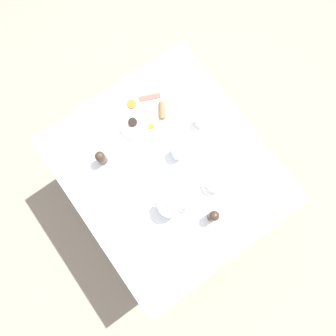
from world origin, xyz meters
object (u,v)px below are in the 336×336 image
(pepper_grinder, at_px, (213,216))
(knife_by_plate, at_px, (109,210))
(fork_by_plate, at_px, (236,153))
(water_glass_tall, at_px, (179,152))
(breakfast_plate, at_px, (146,113))
(napkin_folded, at_px, (137,169))
(salt_grinder, at_px, (101,158))
(teapot_near, at_px, (170,206))
(creamer_jug, at_px, (201,121))
(teacup_with_saucer_left, at_px, (215,183))

(pepper_grinder, height_order, knife_by_plate, pepper_grinder)
(fork_by_plate, bearing_deg, water_glass_tall, 55.14)
(breakfast_plate, distance_m, pepper_grinder, 0.61)
(napkin_folded, bearing_deg, salt_grinder, 38.69)
(water_glass_tall, bearing_deg, salt_grinder, 59.51)
(teapot_near, height_order, pepper_grinder, teapot_near)
(teapot_near, xyz_separation_m, salt_grinder, (0.38, 0.13, 0.01))
(breakfast_plate, bearing_deg, fork_by_plate, -150.49)
(creamer_jug, xyz_separation_m, knife_by_plate, (-0.09, 0.61, -0.03))
(teacup_with_saucer_left, bearing_deg, creamer_jug, -24.91)
(salt_grinder, bearing_deg, teapot_near, -161.03)
(water_glass_tall, height_order, napkin_folded, water_glass_tall)
(teacup_with_saucer_left, bearing_deg, salt_grinder, 41.88)
(pepper_grinder, xyz_separation_m, knife_by_plate, (0.31, 0.38, -0.06))
(creamer_jug, bearing_deg, pepper_grinder, 149.78)
(fork_by_plate, bearing_deg, salt_grinder, 57.61)
(teapot_near, bearing_deg, pepper_grinder, 169.27)
(teacup_with_saucer_left, distance_m, fork_by_plate, 0.19)
(teacup_with_saucer_left, relative_size, napkin_folded, 0.72)
(water_glass_tall, bearing_deg, napkin_folded, 75.63)
(fork_by_plate, bearing_deg, creamer_jug, 12.46)
(breakfast_plate, bearing_deg, teacup_with_saucer_left, -173.25)
(water_glass_tall, relative_size, salt_grinder, 0.72)
(creamer_jug, distance_m, napkin_folded, 0.40)
(teapot_near, height_order, teacup_with_saucer_left, teapot_near)
(fork_by_plate, bearing_deg, teapot_near, 93.68)
(teacup_with_saucer_left, xyz_separation_m, salt_grinder, (0.41, 0.37, 0.03))
(teapot_near, bearing_deg, water_glass_tall, -97.39)
(creamer_jug, xyz_separation_m, fork_by_plate, (-0.23, -0.05, -0.03))
(teapot_near, distance_m, water_glass_tall, 0.27)
(breakfast_plate, xyz_separation_m, teapot_near, (-0.45, 0.18, 0.05))
(napkin_folded, distance_m, knife_by_plate, 0.23)
(napkin_folded, relative_size, knife_by_plate, 0.93)
(teacup_with_saucer_left, xyz_separation_m, knife_by_plate, (0.19, 0.48, -0.02))
(water_glass_tall, distance_m, fork_by_plate, 0.29)
(teacup_with_saucer_left, relative_size, water_glass_tall, 1.65)
(pepper_grinder, distance_m, napkin_folded, 0.43)
(teapot_near, relative_size, knife_by_plate, 0.83)
(teacup_with_saucer_left, bearing_deg, pepper_grinder, 139.05)
(water_glass_tall, distance_m, salt_grinder, 0.37)
(knife_by_plate, bearing_deg, napkin_folded, -68.61)
(breakfast_plate, height_order, teacup_with_saucer_left, teacup_with_saucer_left)
(breakfast_plate, distance_m, water_glass_tall, 0.27)
(breakfast_plate, bearing_deg, water_glass_tall, -178.25)
(pepper_grinder, xyz_separation_m, fork_by_plate, (0.18, -0.29, -0.06))
(teacup_with_saucer_left, height_order, creamer_jug, creamer_jug)
(teapot_near, relative_size, pepper_grinder, 1.46)
(water_glass_tall, height_order, knife_by_plate, water_glass_tall)
(salt_grinder, distance_m, fork_by_plate, 0.66)
(water_glass_tall, xyz_separation_m, knife_by_plate, (-0.03, 0.43, -0.04))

